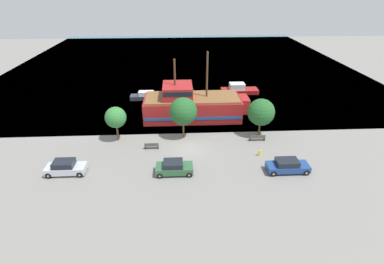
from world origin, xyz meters
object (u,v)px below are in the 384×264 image
Objects in this scene: pirate_ship at (192,105)px; moored_boat_dockside at (239,89)px; bench_promenade_west at (152,146)px; fire_hydrant at (260,153)px; moored_boat_outer at (148,96)px; parked_car_curb_mid at (174,167)px; parked_car_curb_front at (287,166)px; bench_promenade_east at (257,138)px; parked_car_curb_rear at (65,167)px.

moored_boat_dockside is (9.24, 10.54, -1.31)m from pirate_ship.
pirate_ship is 10.86m from bench_promenade_west.
moored_boat_dockside is 22.19m from fire_hydrant.
parked_car_curb_mid is at bearing -78.92° from moored_boat_outer.
pirate_ship is 20.27× the size of fire_hydrant.
moored_boat_outer reaches higher than fire_hydrant.
moored_boat_outer is 23.36m from parked_car_curb_mid.
parked_car_curb_front reaches higher than moored_boat_outer.
parked_car_curb_mid is at bearing -100.22° from pirate_ship.
moored_boat_outer is 22.24m from bench_promenade_east.
bench_promenade_east is (10.78, 6.76, -0.28)m from parked_car_curb_mid.
parked_car_curb_rear is at bearing -151.36° from bench_promenade_west.
pirate_ship is at bearing -131.25° from moored_boat_dockside.
bench_promenade_west is at bearing 117.34° from parked_car_curb_mid.
parked_car_curb_rear is at bearing -107.67° from moored_boat_outer.
parked_car_curb_mid is 2.00× the size of bench_promenade_east.
pirate_ship reaches higher than bench_promenade_west.
parked_car_curb_rear is (-14.26, -14.10, -1.21)m from pirate_ship.
parked_car_curb_front is 23.89m from parked_car_curb_rear.
pirate_ship is 11.44m from bench_promenade_east.
pirate_ship is 3.71× the size of parked_car_curb_rear.
parked_car_curb_front is at bearing -54.26° from moored_boat_outer.
pirate_ship is 20.09m from parked_car_curb_rear.
pirate_ship is 17.86m from parked_car_curb_front.
bench_promenade_east reaches higher than fire_hydrant.
moored_boat_outer reaches higher than bench_promenade_east.
parked_car_curb_front reaches higher than bench_promenade_east.
parked_car_curb_rear is 5.46× the size of fire_hydrant.
moored_boat_dockside is 34.05m from parked_car_curb_rear.
parked_car_curb_rear is 21.88m from fire_hydrant.
parked_car_curb_front is at bearing -2.17° from parked_car_curb_rear.
moored_boat_outer is at bearing 125.74° from parked_car_curb_front.
bench_promenade_east is (0.66, 3.68, 0.04)m from fire_hydrant.
moored_boat_dockside is at bearing 64.75° from parked_car_curb_mid.
pirate_ship is at bearing 59.68° from bench_promenade_west.
pirate_ship is 2.39× the size of moored_boat_outer.
bench_promenade_east is at bearing 79.86° from fire_hydrant.
bench_promenade_east is (15.27, -16.17, -0.07)m from moored_boat_outer.
parked_car_curb_front is (0.37, -25.54, 0.07)m from moored_boat_dockside.
bench_promenade_west is (-13.56, -1.38, -0.01)m from bench_promenade_east.
pirate_ship is 3.44× the size of parked_car_curb_front.
moored_boat_outer is at bearing -172.10° from moored_boat_dockside.
bench_promenade_east is (8.13, -7.90, -1.53)m from pirate_ship.
parked_car_curb_mid is (-11.88, -25.20, 0.06)m from moored_boat_dockside.
pirate_ship is at bearing 122.82° from fire_hydrant.
fire_hydrant is 0.39× the size of bench_promenade_east.
fire_hydrant is (10.12, 3.08, -0.32)m from parked_car_curb_mid.
bench_promenade_west is at bearing -120.32° from pirate_ship.
fire_hydrant is 3.74m from bench_promenade_east.
parked_car_curb_front is (9.61, -15.01, -1.24)m from pirate_ship.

